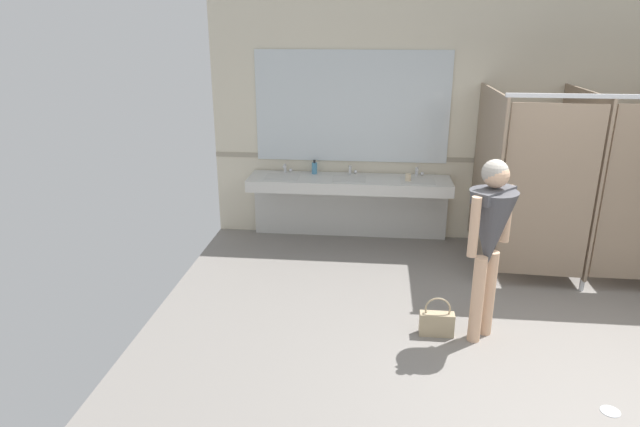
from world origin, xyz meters
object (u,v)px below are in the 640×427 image
handbag (437,322)px  soap_dispenser (314,168)px  person_standing (490,230)px  paper_cup (408,177)px

handbag → soap_dispenser: soap_dispenser is taller
person_standing → soap_dispenser: bearing=127.0°
handbag → soap_dispenser: (-1.37, 2.34, 0.81)m
person_standing → soap_dispenser: 2.91m
person_standing → paper_cup: size_ratio=18.06×
person_standing → paper_cup: 2.17m
soap_dispenser → person_standing: bearing=-53.0°
person_standing → paper_cup: (-0.58, 2.09, -0.13)m
soap_dispenser → paper_cup: (1.18, -0.23, -0.03)m
person_standing → handbag: person_standing is taller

